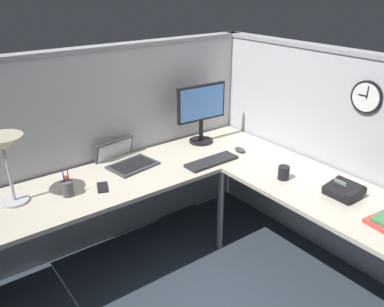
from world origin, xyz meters
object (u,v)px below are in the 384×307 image
at_px(pen_cup, 68,188).
at_px(laptop, 125,160).
at_px(desk_lamp_dome, 4,149).
at_px(wall_clock, 367,97).
at_px(computer_mouse, 240,150).
at_px(cell_phone, 102,187).
at_px(keyboard, 212,161).
at_px(office_phone, 344,191).
at_px(monitor, 201,109).
at_px(coffee_mug, 284,173).

bearing_deg(pen_cup, laptop, 22.97).
distance_m(desk_lamp_dome, pen_cup, 0.45).
bearing_deg(laptop, pen_cup, -157.03).
bearing_deg(desk_lamp_dome, wall_clock, -27.64).
distance_m(computer_mouse, cell_phone, 1.16).
relative_size(keyboard, computer_mouse, 4.13).
bearing_deg(cell_phone, pen_cup, -169.26).
bearing_deg(desk_lamp_dome, pen_cup, -22.16).
relative_size(keyboard, office_phone, 2.06).
height_order(monitor, computer_mouse, monitor).
relative_size(pen_cup, wall_clock, 0.82).
distance_m(laptop, wall_clock, 1.76).
distance_m(laptop, cell_phone, 0.41).
xyz_separation_m(office_phone, coffee_mug, (-0.13, 0.40, 0.01)).
bearing_deg(desk_lamp_dome, coffee_mug, -26.83).
height_order(computer_mouse, pen_cup, pen_cup).
relative_size(pen_cup, cell_phone, 1.25).
bearing_deg(desk_lamp_dome, laptop, 7.08).
distance_m(computer_mouse, wall_clock, 1.03).
bearing_deg(office_phone, pen_cup, 142.68).
distance_m(monitor, wall_clock, 1.27).
height_order(cell_phone, wall_clock, wall_clock).
relative_size(desk_lamp_dome, pen_cup, 2.47).
bearing_deg(pen_cup, wall_clock, -28.54).
bearing_deg(cell_phone, coffee_mug, -9.15).
relative_size(desk_lamp_dome, coffee_mug, 4.64).
height_order(laptop, keyboard, laptop).
height_order(monitor, keyboard, monitor).
bearing_deg(monitor, coffee_mug, -87.62).
bearing_deg(laptop, computer_mouse, -24.03).
distance_m(keyboard, office_phone, 0.97).
relative_size(computer_mouse, wall_clock, 0.47).
height_order(cell_phone, coffee_mug, coffee_mug).
distance_m(cell_phone, wall_clock, 1.85).
distance_m(desk_lamp_dome, wall_clock, 2.30).
height_order(keyboard, desk_lamp_dome, desk_lamp_dome).
bearing_deg(cell_phone, office_phone, -19.22).
bearing_deg(laptop, office_phone, -55.87).
relative_size(keyboard, pen_cup, 2.39).
height_order(laptop, office_phone, laptop).
relative_size(coffee_mug, wall_clock, 0.44).
bearing_deg(desk_lamp_dome, monitor, 2.97).
bearing_deg(laptop, cell_phone, -139.45).
bearing_deg(cell_phone, wall_clock, -9.05).
bearing_deg(keyboard, laptop, 142.06).
xyz_separation_m(keyboard, pen_cup, (-1.06, 0.18, 0.04)).
relative_size(keyboard, desk_lamp_dome, 0.97).
xyz_separation_m(coffee_mug, wall_clock, (0.44, -0.26, 0.53)).
bearing_deg(monitor, computer_mouse, -70.86).
bearing_deg(monitor, wall_clock, -67.28).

